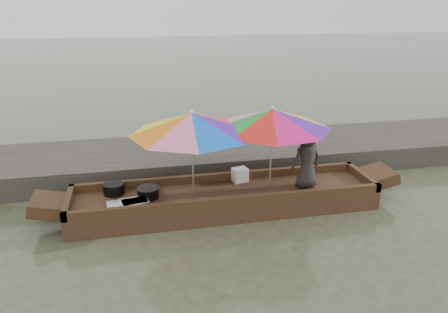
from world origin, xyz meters
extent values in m
plane|color=#3B3F2B|center=(0.00, 0.00, 0.00)|extent=(80.00, 80.00, 0.00)
cube|color=#2D2B26|center=(0.00, 2.20, 0.25)|extent=(22.00, 2.20, 0.50)
cube|color=black|center=(0.00, 0.00, 0.17)|extent=(5.51, 1.20, 0.35)
cylinder|color=black|center=(-1.96, 0.35, 0.45)|extent=(0.37, 0.37, 0.20)
cube|color=silver|center=(-1.62, -0.21, 0.39)|extent=(0.52, 0.41, 0.09)
cube|color=silver|center=(-1.83, -0.20, 0.38)|extent=(0.50, 0.38, 0.06)
cylinder|color=black|center=(-1.37, 0.06, 0.44)|extent=(0.37, 0.37, 0.17)
cube|color=silver|center=(0.38, 0.44, 0.48)|extent=(0.32, 0.28, 0.26)
imported|color=#292524|center=(1.51, -0.08, 0.91)|extent=(0.60, 0.44, 1.12)
camera|label=1|loc=(-1.53, -7.04, 3.64)|focal=35.00mm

